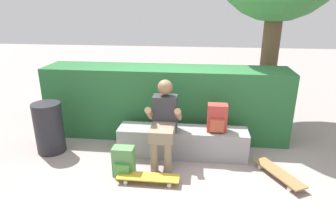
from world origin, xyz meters
TOP-DOWN VIEW (x-y plane):
  - ground_plane at (0.00, 0.00)m, footprint 24.00×24.00m
  - bench_main at (0.00, 0.26)m, footprint 1.91×0.41m
  - person_skater at (-0.25, 0.05)m, footprint 0.49×0.62m
  - skateboard_near_person at (-0.38, -0.54)m, footprint 0.80×0.20m
  - skateboard_beside_bench at (1.30, -0.24)m, footprint 0.56×0.80m
  - backpack_on_bench at (0.49, 0.25)m, footprint 0.28×0.23m
  - backpack_on_ground at (-0.74, -0.39)m, footprint 0.28×0.23m
  - hedge_row at (-0.35, 0.98)m, footprint 4.01×0.72m
  - trash_bin at (-2.03, 0.15)m, footprint 0.43×0.43m

SIDE VIEW (x-z plane):
  - ground_plane at x=0.00m, z-range 0.00..0.00m
  - skateboard_near_person at x=-0.38m, z-range 0.03..0.12m
  - skateboard_beside_bench at x=1.30m, z-range 0.03..0.12m
  - backpack_on_ground at x=-0.74m, z-range -0.01..0.39m
  - bench_main at x=0.00m, z-range 0.00..0.43m
  - trash_bin at x=-2.03m, z-range 0.00..0.78m
  - hedge_row at x=-0.35m, z-range 0.00..1.18m
  - backpack_on_bench at x=0.49m, z-range 0.42..0.82m
  - person_skater at x=-0.25m, z-range 0.04..1.22m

